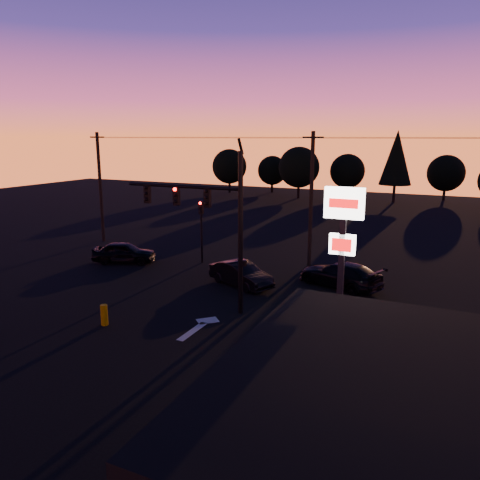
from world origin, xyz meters
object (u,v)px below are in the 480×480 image
object	(u,v)px
pylon_sign	(343,236)
bollard	(104,315)
secondary_signal	(201,223)
car_right	(340,274)
car_mid	(241,274)
car_left	(124,252)
suv_parked	(458,404)
traffic_signal_mast	(211,214)

from	to	relation	value
pylon_sign	bollard	world-z (taller)	pylon_sign
secondary_signal	car_right	size ratio (longest dim) A/B	0.85
pylon_sign	car_mid	xyz separation A→B (m)	(-7.35, 6.49, -4.21)
secondary_signal	car_left	distance (m)	5.85
suv_parked	secondary_signal	bearing A→B (deg)	125.04
car_left	car_right	size ratio (longest dim) A/B	0.85
pylon_sign	bollard	size ratio (longest dim) A/B	6.87
pylon_sign	bollard	distance (m)	11.61
secondary_signal	suv_parked	xyz separation A→B (m)	(16.46, -13.13, -2.15)
car_mid	pylon_sign	bearing A→B (deg)	-108.18
pylon_sign	suv_parked	size ratio (longest dim) A/B	1.32
car_right	suv_parked	distance (m)	13.57
car_right	secondary_signal	bearing A→B (deg)	-76.21
secondary_signal	car_mid	world-z (taller)	secondary_signal
car_mid	suv_parked	xyz separation A→B (m)	(11.81, -9.63, 0.01)
pylon_sign	car_left	distance (m)	19.10
secondary_signal	car_left	size ratio (longest dim) A/B	1.01
secondary_signal	traffic_signal_mast	bearing A→B (deg)	-56.81
pylon_sign	traffic_signal_mast	bearing A→B (deg)	160.64
bollard	car_left	distance (m)	11.29
car_right	car_mid	bearing A→B (deg)	-46.15
car_mid	car_right	distance (m)	5.83
pylon_sign	suv_parked	distance (m)	6.88
traffic_signal_mast	car_right	size ratio (longest dim) A/B	1.68
secondary_signal	bollard	bearing A→B (deg)	-83.21
car_mid	car_right	size ratio (longest dim) A/B	0.84
bollard	traffic_signal_mast	bearing A→B (deg)	49.42
car_mid	suv_parked	size ratio (longest dim) A/B	0.84
pylon_sign	car_right	world-z (taller)	pylon_sign
pylon_sign	suv_parked	xyz separation A→B (m)	(4.46, -3.14, -4.20)
secondary_signal	car_right	world-z (taller)	secondary_signal
car_left	suv_parked	xyz separation A→B (m)	(21.42, -10.86, -0.02)
traffic_signal_mast	secondary_signal	size ratio (longest dim) A/B	1.97
pylon_sign	secondary_signal	bearing A→B (deg)	140.23
secondary_signal	car_left	bearing A→B (deg)	-155.45
traffic_signal_mast	bollard	bearing A→B (deg)	-130.58
bollard	car_mid	xyz separation A→B (m)	(3.26, 8.11, 0.21)
secondary_signal	pylon_sign	xyz separation A→B (m)	(12.00, -9.99, 2.05)
car_mid	traffic_signal_mast	bearing A→B (deg)	-153.08
bollard	car_mid	world-z (taller)	car_mid
secondary_signal	car_mid	xyz separation A→B (m)	(4.65, -3.49, -2.15)
secondary_signal	car_mid	bearing A→B (deg)	-36.95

